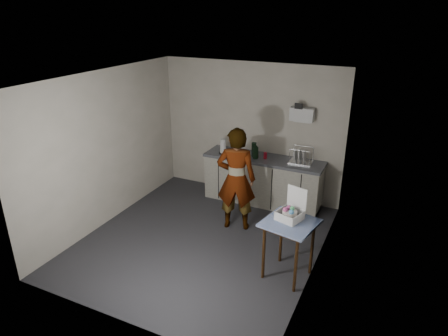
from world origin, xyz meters
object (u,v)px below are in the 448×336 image
at_px(paper_towel, 223,147).
at_px(bakery_box, 290,212).
at_px(dish_rack, 301,159).
at_px(soda_can, 265,156).
at_px(dark_bottle, 254,149).
at_px(standing_man, 236,179).
at_px(soap_bottle, 256,151).
at_px(kitchen_counter, 263,181).
at_px(side_table, 290,229).

xyz_separation_m(paper_towel, bakery_box, (1.86, -1.81, -0.09)).
bearing_deg(dish_rack, soda_can, -172.71).
relative_size(dark_bottle, bakery_box, 0.63).
xyz_separation_m(standing_man, soap_bottle, (-0.04, 0.97, 0.18)).
bearing_deg(paper_towel, kitchen_counter, 7.68).
distance_m(dark_bottle, bakery_box, 2.30).
relative_size(side_table, paper_towel, 3.04).
xyz_separation_m(kitchen_counter, paper_towel, (-0.79, -0.11, 0.62)).
distance_m(soap_bottle, soda_can, 0.20).
relative_size(soda_can, bakery_box, 0.28).
height_order(soda_can, dish_rack, dish_rack).
height_order(dark_bottle, paper_towel, paper_towel).
xyz_separation_m(dish_rack, bakery_box, (0.39, -1.96, -0.02)).
bearing_deg(kitchen_counter, dish_rack, 4.00).
xyz_separation_m(soda_can, paper_towel, (-0.83, -0.07, 0.07)).
height_order(soda_can, paper_towel, paper_towel).
distance_m(side_table, paper_towel, 2.69).
xyz_separation_m(soap_bottle, soda_can, (0.17, 0.07, -0.09)).
distance_m(standing_man, soap_bottle, 0.99).
relative_size(dark_bottle, dish_rack, 0.66).
distance_m(standing_man, soda_can, 1.05).
bearing_deg(soap_bottle, paper_towel, -179.56).
distance_m(side_table, dark_bottle, 2.40).
height_order(standing_man, soda_can, standing_man).
relative_size(soda_can, dark_bottle, 0.45).
distance_m(standing_man, paper_towel, 1.21).
bearing_deg(paper_towel, bakery_box, -44.17).
relative_size(standing_man, soap_bottle, 5.73).
distance_m(dark_bottle, paper_towel, 0.59).
bearing_deg(kitchen_counter, paper_towel, -172.32).
relative_size(standing_man, dish_rack, 4.40).
distance_m(paper_towel, bakery_box, 2.60).
xyz_separation_m(standing_man, paper_towel, (-0.70, 0.97, 0.16)).
bearing_deg(side_table, dark_bottle, 134.57).
bearing_deg(standing_man, soda_can, -113.27).
relative_size(standing_man, bakery_box, 4.16).
height_order(side_table, dish_rack, dish_rack).
bearing_deg(bakery_box, standing_man, 161.20).
height_order(side_table, soap_bottle, soap_bottle).
distance_m(kitchen_counter, dish_rack, 0.87).
xyz_separation_m(side_table, standing_man, (-1.19, 0.93, 0.14)).
bearing_deg(dish_rack, kitchen_counter, -176.00).
bearing_deg(soda_can, standing_man, -96.94).
relative_size(soda_can, paper_towel, 0.42).
relative_size(soap_bottle, soda_can, 2.60).
relative_size(side_table, dark_bottle, 3.21).
bearing_deg(dish_rack, dark_bottle, -176.46).
bearing_deg(soda_can, kitchen_counter, 136.20).
bearing_deg(bakery_box, side_table, -55.76).
bearing_deg(soap_bottle, soda_can, 21.73).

